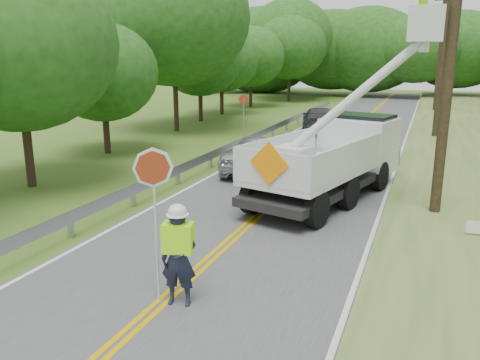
% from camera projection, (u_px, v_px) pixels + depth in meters
% --- Properties ---
extents(ground, '(140.00, 140.00, 0.00)m').
position_uv_depth(ground, '(109.00, 351.00, 8.01)').
color(ground, '#405C18').
rests_on(ground, ground).
extents(road, '(7.20, 96.00, 0.03)m').
position_uv_depth(road, '(308.00, 171.00, 20.65)').
color(road, '#444446').
rests_on(road, ground).
extents(guardrail, '(0.18, 48.00, 0.77)m').
position_uv_depth(guardrail, '(229.00, 148.00, 22.75)').
color(guardrail, '#97999F').
rests_on(guardrail, ground).
extents(utility_poles, '(1.60, 43.30, 10.00)m').
position_uv_depth(utility_poles, '(446.00, 43.00, 20.32)').
color(utility_poles, black).
rests_on(utility_poles, ground).
extents(treeline_left, '(9.91, 54.12, 11.27)m').
position_uv_depth(treeline_left, '(225.00, 41.00, 37.10)').
color(treeline_left, '#332319').
rests_on(treeline_left, ground).
extents(treeline_horizon, '(56.17, 15.13, 11.37)m').
position_uv_depth(treeline_horizon, '(401.00, 50.00, 57.15)').
color(treeline_horizon, '#1F4514').
rests_on(treeline_horizon, ground).
extents(flagger, '(1.16, 0.59, 3.09)m').
position_uv_depth(flagger, '(178.00, 251.00, 9.26)').
color(flagger, '#191E33').
rests_on(flagger, road).
extents(bucket_truck, '(5.36, 7.86, 7.23)m').
position_uv_depth(bucket_truck, '(345.00, 149.00, 16.82)').
color(bucket_truck, black).
rests_on(bucket_truck, road).
extents(suv_silver, '(3.20, 5.52, 1.44)m').
position_uv_depth(suv_silver, '(258.00, 153.00, 20.54)').
color(suv_silver, silver).
rests_on(suv_silver, road).
extents(suv_darkgrey, '(3.36, 5.72, 1.55)m').
position_uv_depth(suv_darkgrey, '(319.00, 120.00, 31.09)').
color(suv_darkgrey, '#37393E').
rests_on(suv_darkgrey, road).
extents(stop_sign_permanent, '(0.55, 0.23, 2.70)m').
position_uv_depth(stop_sign_permanent, '(244.00, 111.00, 26.92)').
color(stop_sign_permanent, '#97999F').
rests_on(stop_sign_permanent, ground).
extents(yard_sign, '(0.46, 0.08, 0.67)m').
position_uv_depth(yard_sign, '(476.00, 229.00, 12.34)').
color(yard_sign, white).
rests_on(yard_sign, ground).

